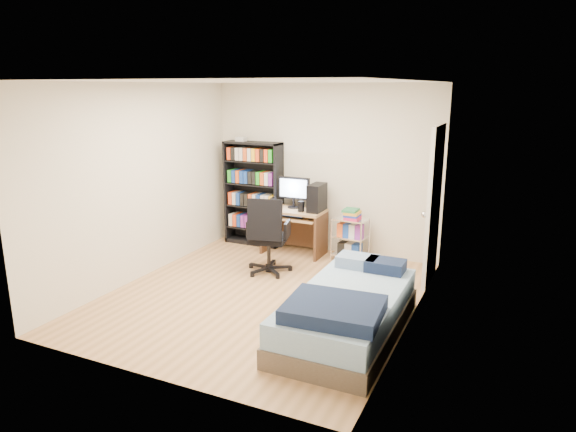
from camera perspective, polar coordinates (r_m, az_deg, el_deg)
The scene contains 7 objects.
room at distance 5.89m, azimuth -2.94°, elevation 2.46°, with size 3.58×4.08×2.58m.
media_shelf at distance 8.08m, azimuth -3.87°, elevation 2.65°, with size 0.91×0.30×1.69m.
computer_desk at distance 7.61m, azimuth 1.42°, elevation 0.29°, with size 0.91×0.53×1.14m.
office_chair at distance 6.88m, azimuth -2.24°, elevation -3.68°, with size 0.76×0.76×1.05m.
wire_cart at distance 7.38m, azimuth 6.96°, elevation -1.20°, with size 0.50×0.38×0.77m.
bed at distance 5.27m, azimuth 6.58°, elevation -10.51°, with size 1.00×2.00×0.57m.
door at distance 6.68m, azimuth 15.89°, elevation 1.14°, with size 0.12×0.80×2.00m.
Camera 1 is at (2.69, -5.10, 2.45)m, focal length 32.00 mm.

